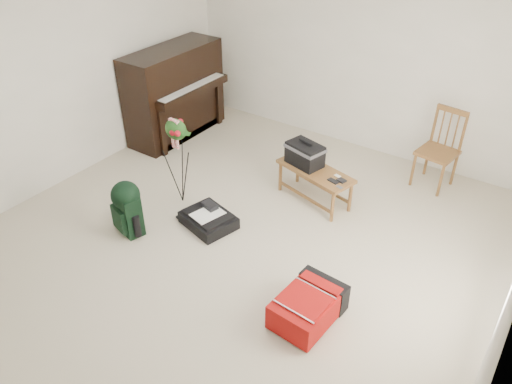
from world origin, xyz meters
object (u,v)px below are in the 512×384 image
Objects in this scene: dining_chair at (439,150)px; red_suitcase at (311,303)px; green_backpack at (127,206)px; piano at (175,94)px; black_duffel at (209,219)px; flower_stand at (179,162)px; bench at (307,160)px.

red_suitcase is (-0.17, -2.73, -0.32)m from dining_chair.
green_backpack is (-2.34, -2.79, -0.13)m from dining_chair.
piano reaches higher than dining_chair.
red_suitcase is 1.05× the size of black_duffel.
red_suitcase is at bearing 17.70° from green_backpack.
dining_chair is at bearing 46.27° from flower_stand.
flower_stand is (-2.28, -2.03, 0.06)m from dining_chair.
dining_chair is at bearing 12.19° from piano.
black_duffel is at bearing -119.34° from dining_chair.
dining_chair is 3.64m from green_backpack.
bench is 1.03× the size of dining_chair.
green_backpack is (1.14, -2.03, -0.26)m from piano.
flower_stand is (-2.10, 0.70, 0.38)m from red_suitcase.
bench is at bearing 69.76° from green_backpack.
black_duffel is at bearing -104.16° from bench.
green_backpack is at bearing -121.61° from dining_chair.
flower_stand reaches higher than bench.
green_backpack is 0.57× the size of flower_stand.
black_duffel is 1.04× the size of green_backpack.
black_duffel is at bearing -14.79° from flower_stand.
flower_stand is at bearing 101.22° from green_backpack.
piano is 2.44× the size of green_backpack.
black_duffel is (1.76, -1.47, -0.52)m from piano.
piano reaches higher than bench.
dining_chair is 1.43× the size of red_suitcase.
piano is at bearing 153.09° from red_suitcase.
piano is at bearing 154.61° from black_duffel.
bench reaches higher than red_suitcase.
piano is at bearing -159.35° from dining_chair.
black_duffel is 0.73m from flower_stand.
dining_chair is at bearing 90.30° from red_suitcase.
dining_chair is 1.50× the size of black_duffel.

